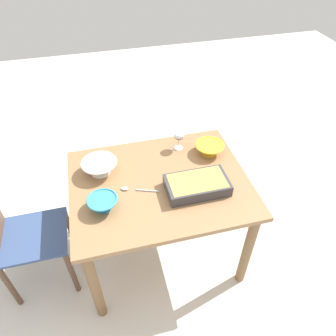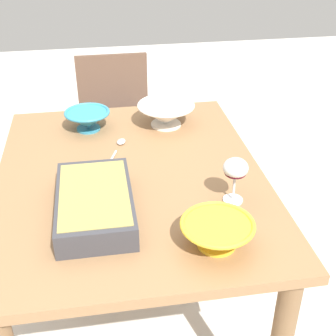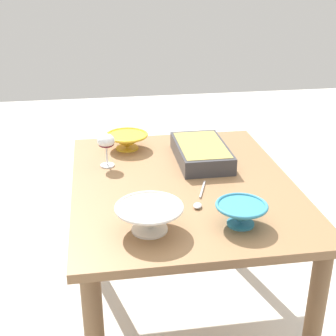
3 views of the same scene
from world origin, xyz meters
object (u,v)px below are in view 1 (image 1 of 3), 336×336
(casserole_dish, at_px, (197,185))
(serving_bowl, at_px, (209,148))
(mixing_bowl, at_px, (103,203))
(serving_spoon, at_px, (132,189))
(chair, at_px, (21,238))
(wine_glass, at_px, (179,136))
(dining_table, at_px, (160,195))
(small_bowl, at_px, (100,167))

(casserole_dish, relative_size, serving_bowl, 1.89)
(mixing_bowl, xyz_separation_m, serving_spoon, (-0.18, -0.10, -0.04))
(chair, distance_m, wine_glass, 1.21)
(dining_table, distance_m, casserole_dish, 0.29)
(chair, bearing_deg, casserole_dish, 173.78)
(casserole_dish, distance_m, small_bowl, 0.63)
(mixing_bowl, height_order, small_bowl, small_bowl)
(wine_glass, distance_m, serving_bowl, 0.23)
(small_bowl, height_order, serving_spoon, small_bowl)
(small_bowl, height_order, serving_bowl, small_bowl)
(mixing_bowl, bearing_deg, chair, -13.52)
(chair, distance_m, small_bowl, 0.67)
(casserole_dish, distance_m, mixing_bowl, 0.57)
(chair, distance_m, serving_spoon, 0.78)
(chair, bearing_deg, wine_glass, -165.28)
(dining_table, xyz_separation_m, serving_spoon, (0.18, 0.03, 0.13))
(dining_table, height_order, wine_glass, wine_glass)
(mixing_bowl, bearing_deg, wine_glass, -143.16)
(serving_spoon, bearing_deg, serving_bowl, -158.95)
(small_bowl, relative_size, serving_bowl, 1.14)
(chair, bearing_deg, dining_table, 179.98)
(mixing_bowl, relative_size, serving_spoon, 0.79)
(chair, xyz_separation_m, small_bowl, (-0.56, -0.18, 0.33))
(mixing_bowl, distance_m, small_bowl, 0.31)
(wine_glass, xyz_separation_m, mixing_bowl, (0.57, 0.42, -0.06))
(serving_bowl, bearing_deg, small_bowl, 1.21)
(casserole_dish, xyz_separation_m, serving_bowl, (-0.19, -0.31, 0.00))
(wine_glass, height_order, mixing_bowl, wine_glass)
(dining_table, bearing_deg, small_bowl, -26.85)
(wine_glass, xyz_separation_m, serving_bowl, (-0.19, 0.10, -0.06))
(chair, height_order, wine_glass, wine_glass)
(mixing_bowl, bearing_deg, casserole_dish, -178.95)
(chair, distance_m, casserole_dish, 1.16)
(dining_table, bearing_deg, wine_glass, -125.14)
(serving_bowl, bearing_deg, wine_glass, -27.87)
(chair, distance_m, serving_bowl, 1.36)
(wine_glass, height_order, serving_bowl, wine_glass)
(casserole_dish, height_order, serving_bowl, same)
(dining_table, relative_size, small_bowl, 4.91)
(wine_glass, bearing_deg, small_bowl, 11.87)
(wine_glass, bearing_deg, serving_bowl, 152.13)
(mixing_bowl, xyz_separation_m, small_bowl, (-0.01, -0.31, 0.01))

